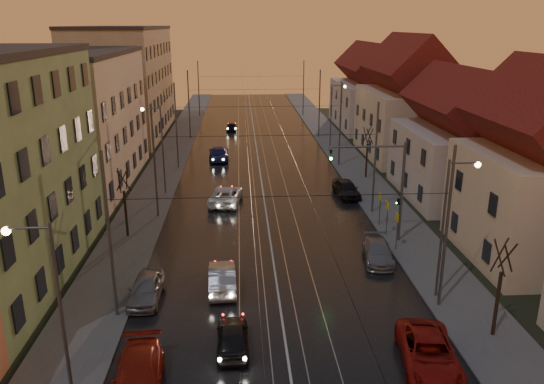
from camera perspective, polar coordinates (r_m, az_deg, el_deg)
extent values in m
cube|color=black|center=(57.87, -1.42, 2.97)|extent=(16.00, 120.00, 0.04)
cube|color=#4C4C4C|center=(58.37, -11.29, 2.81)|extent=(4.00, 120.00, 0.15)
cube|color=#4C4C4C|center=(59.05, 8.34, 3.14)|extent=(4.00, 120.00, 0.15)
cube|color=gray|center=(57.83, -3.60, 2.96)|extent=(0.06, 120.00, 0.03)
cube|color=gray|center=(57.84, -2.18, 2.99)|extent=(0.06, 120.00, 0.03)
cube|color=gray|center=(57.89, -0.65, 3.01)|extent=(0.06, 120.00, 0.03)
cube|color=gray|center=(57.98, 0.76, 3.03)|extent=(0.06, 120.00, 0.03)
cube|color=beige|center=(53.01, -20.62, 7.10)|extent=(10.00, 20.00, 12.00)
cube|color=#9E7E66|center=(75.94, -15.57, 11.21)|extent=(10.00, 24.00, 14.00)
cube|color=beige|center=(37.99, 26.70, -1.42)|extent=(8.50, 10.00, 7.00)
cube|color=#BCB6AE|center=(49.28, 19.31, 2.93)|extent=(9.00, 12.00, 6.00)
pyramid|color=#521215|center=(48.40, 19.86, 8.20)|extent=(9.18, 12.24, 3.20)
cube|color=beige|center=(62.89, 14.24, 7.10)|extent=(9.00, 14.00, 7.50)
pyramid|color=#521215|center=(62.15, 14.65, 12.31)|extent=(9.18, 14.28, 4.00)
cube|color=#BCB6AE|center=(80.08, 10.39, 9.16)|extent=(9.00, 16.00, 6.50)
pyramid|color=#521215|center=(79.51, 10.59, 12.72)|extent=(9.18, 16.32, 3.50)
cylinder|color=#595B60|center=(27.74, -17.07, -4.72)|extent=(0.16, 0.16, 9.00)
cylinder|color=#595B60|center=(28.95, 18.26, -3.88)|extent=(0.16, 0.16, 9.00)
cylinder|color=#595B60|center=(41.75, -12.52, 3.10)|extent=(0.16, 0.16, 9.00)
cylinder|color=#595B60|center=(42.56, 11.04, 3.47)|extent=(0.16, 0.16, 9.00)
cylinder|color=#595B60|center=(56.27, -10.26, 6.94)|extent=(0.16, 0.16, 9.00)
cylinder|color=#595B60|center=(56.88, 7.35, 7.19)|extent=(0.16, 0.16, 9.00)
cylinder|color=#595B60|center=(70.99, -8.92, 9.19)|extent=(0.16, 0.16, 9.00)
cylinder|color=#595B60|center=(71.47, 5.12, 9.39)|extent=(0.16, 0.16, 9.00)
cylinder|color=#595B60|center=(88.78, -7.89, 10.90)|extent=(0.16, 0.16, 9.00)
cylinder|color=#595B60|center=(89.16, 3.40, 11.06)|extent=(0.16, 0.16, 9.00)
cylinder|color=#595B60|center=(21.96, -21.61, -12.84)|extent=(0.14, 0.14, 8.00)
cylinder|color=#595B60|center=(20.67, -24.90, -3.53)|extent=(1.60, 0.10, 0.10)
sphere|color=#FFD88C|center=(20.98, -26.70, -3.78)|extent=(0.32, 0.32, 0.32)
cylinder|color=#595B60|center=(30.06, 17.85, -4.07)|extent=(0.14, 0.14, 8.00)
cylinder|color=#595B60|center=(29.24, 20.00, 2.95)|extent=(1.60, 0.10, 0.10)
sphere|color=#FFD88C|center=(29.56, 21.27, 2.76)|extent=(0.32, 0.32, 0.32)
cylinder|color=#595B60|center=(47.66, -11.66, 4.33)|extent=(0.14, 0.14, 8.00)
cylinder|color=#595B60|center=(47.07, -12.92, 8.80)|extent=(1.60, 0.10, 0.10)
sphere|color=#FFD88C|center=(47.21, -13.78, 8.64)|extent=(0.32, 0.32, 0.32)
cylinder|color=#595B60|center=(63.78, 6.35, 7.90)|extent=(0.14, 0.14, 8.00)
cylinder|color=#595B60|center=(63.39, 7.19, 11.28)|extent=(1.60, 0.10, 0.10)
sphere|color=#FFD88C|center=(63.54, 7.84, 11.18)|extent=(0.32, 0.32, 0.32)
cylinder|color=#595B60|center=(37.36, 13.78, -0.13)|extent=(0.20, 0.20, 7.20)
cylinder|color=#595B60|center=(35.82, 10.17, 4.82)|extent=(5.20, 0.14, 0.14)
imported|color=black|center=(35.48, 6.34, 3.87)|extent=(0.15, 0.18, 0.90)
sphere|color=#19FF3F|center=(35.40, 6.37, 3.59)|extent=(0.20, 0.20, 0.20)
cylinder|color=black|center=(39.07, -15.43, -2.35)|extent=(0.18, 0.18, 3.50)
cylinder|color=black|center=(38.33, -15.37, 1.28)|extent=(0.37, 0.92, 1.61)
cylinder|color=black|center=(38.54, -15.79, 1.34)|extent=(0.91, 0.40, 1.61)
cylinder|color=black|center=(38.27, -16.11, 1.20)|extent=(0.37, 0.92, 1.61)
cylinder|color=black|center=(38.07, -15.62, 1.15)|extent=(0.84, 0.54, 1.62)
cylinder|color=black|center=(28.24, 23.01, -11.15)|extent=(0.18, 0.18, 3.50)
cylinder|color=black|center=(27.35, 24.02, -6.30)|extent=(0.37, 0.92, 1.61)
cylinder|color=black|center=(27.32, 23.28, -6.22)|extent=(0.91, 0.40, 1.61)
cylinder|color=black|center=(27.00, 23.29, -6.51)|extent=(0.37, 0.92, 1.61)
cylinder|color=black|center=(27.05, 24.09, -6.57)|extent=(0.84, 0.54, 1.62)
cylinder|color=black|center=(53.06, 10.13, 3.26)|extent=(0.18, 0.18, 3.50)
cylinder|color=black|center=(52.63, 10.51, 5.98)|extent=(0.37, 0.92, 1.61)
cylinder|color=black|center=(52.70, 10.13, 6.01)|extent=(0.91, 0.40, 1.61)
cylinder|color=black|center=(52.36, 10.05, 5.94)|extent=(0.37, 0.92, 1.61)
cylinder|color=black|center=(52.32, 10.47, 5.91)|extent=(0.84, 0.54, 1.62)
imported|color=black|center=(25.90, -4.26, -15.26)|extent=(1.56, 3.76, 1.27)
imported|color=#A0A0A6|center=(31.08, -5.38, -9.14)|extent=(1.73, 4.44, 1.44)
imported|color=silver|center=(45.31, -4.98, -0.37)|extent=(3.09, 5.48, 1.45)
imported|color=#1B1D51|center=(60.11, -5.74, 4.18)|extent=(2.35, 5.40, 1.55)
imported|color=black|center=(76.70, -4.36, 7.03)|extent=(1.59, 3.65, 1.23)
imported|color=maroon|center=(23.89, -14.25, -18.75)|extent=(2.43, 5.14, 1.45)
imported|color=gray|center=(30.62, -13.39, -10.05)|extent=(1.75, 4.15, 1.40)
imported|color=#9D150F|center=(25.57, 16.51, -16.30)|extent=(3.06, 5.44, 1.43)
imported|color=gray|center=(35.12, 11.33, -6.32)|extent=(2.31, 4.49, 1.25)
imported|color=black|center=(47.40, 8.00, 0.36)|extent=(2.20, 4.50, 1.48)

